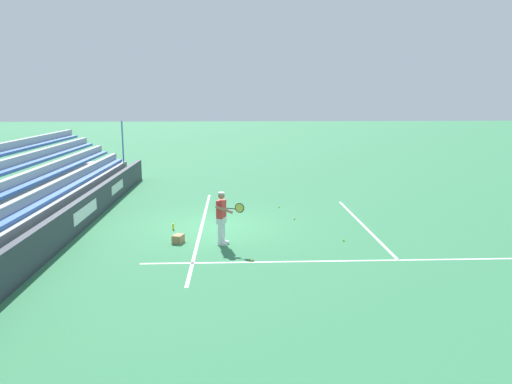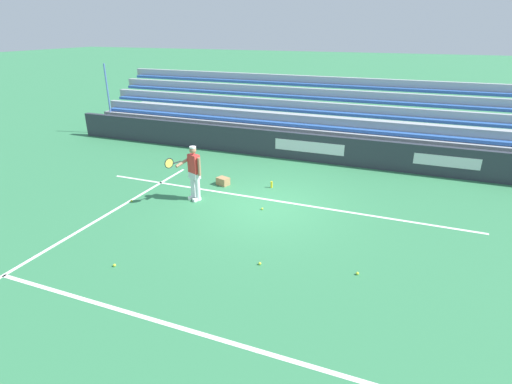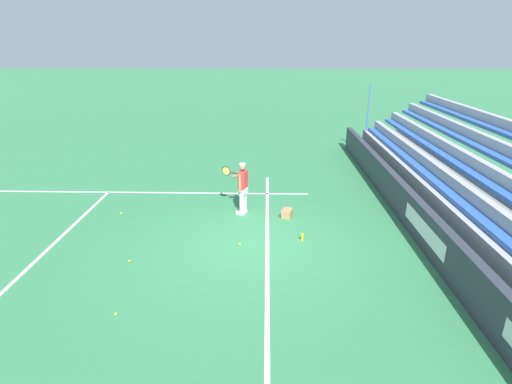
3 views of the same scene
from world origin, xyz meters
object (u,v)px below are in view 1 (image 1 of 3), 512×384
Objects in this scene: tennis_player at (222,217)px; tennis_ball_near_player at (222,226)px; tennis_ball_midcourt at (294,219)px; ball_box_cardboard at (178,239)px; water_bottle at (173,227)px; tennis_ball_on_baseline at (279,207)px; tennis_ball_far_right at (252,260)px; tennis_ball_by_box at (343,240)px.

tennis_player is 25.98× the size of tennis_ball_near_player.
ball_box_cardboard is at bearing -54.75° from tennis_ball_midcourt.
tennis_ball_midcourt is (-2.96, 4.18, -0.10)m from ball_box_cardboard.
tennis_ball_near_player is at bearing 100.57° from water_bottle.
tennis_ball_on_baseline is at bearing 156.59° from tennis_player.
tennis_player is 7.80× the size of water_bottle.
ball_box_cardboard is 1.67m from water_bottle.
tennis_ball_midcourt is 4.73m from water_bottle.
water_bottle is at bearing -73.77° from tennis_ball_midcourt.
tennis_ball_by_box is (-1.93, 3.12, 0.00)m from tennis_ball_far_right.
tennis_player is at bearing -40.27° from tennis_ball_midcourt.
tennis_ball_midcourt and tennis_ball_near_player have the same top height.
tennis_ball_midcourt is 1.00× the size of tennis_ball_near_player.
tennis_ball_midcourt is at bearing 139.73° from tennis_player.
tennis_ball_on_baseline is at bearing -169.01° from tennis_ball_midcourt.
ball_box_cardboard is 3.09m from tennis_ball_far_right.
tennis_player is 2.14m from tennis_ball_far_right.
water_bottle is (-1.90, -1.81, -0.78)m from tennis_player.
tennis_ball_midcourt is 0.30× the size of water_bottle.
tennis_ball_midcourt is 2.95m from tennis_ball_near_player.
tennis_ball_on_baseline is (-5.35, 2.32, -0.86)m from tennis_player.
water_bottle is at bearing -167.59° from ball_box_cardboard.
tennis_player is 2.74m from water_bottle.
tennis_ball_far_right and tennis_ball_midcourt have the same top height.
tennis_ball_midcourt is at bearing 125.25° from ball_box_cardboard.
tennis_ball_near_player and tennis_ball_by_box have the same top height.
tennis_player is 25.98× the size of tennis_ball_on_baseline.
tennis_ball_midcourt is at bearing 109.67° from tennis_ball_near_player.
water_bottle is at bearing -79.43° from tennis_ball_near_player.
tennis_ball_near_player is (-2.23, -0.05, -0.86)m from tennis_player.
tennis_ball_by_box is 0.30× the size of water_bottle.
tennis_ball_on_baseline is at bearing 168.61° from tennis_ball_far_right.
ball_box_cardboard reaches higher than tennis_ball_midcourt.
tennis_player reaches higher than tennis_ball_on_baseline.
tennis_ball_far_right is 4.53m from water_bottle.
tennis_ball_near_player is at bearing -70.33° from tennis_ball_midcourt.
tennis_ball_on_baseline is at bearing -161.89° from tennis_ball_by_box.
tennis_ball_by_box is (2.04, 4.05, 0.00)m from tennis_ball_near_player.
ball_box_cardboard is 6.06× the size of tennis_ball_by_box.
tennis_ball_on_baseline is 0.30× the size of water_bottle.
ball_box_cardboard reaches higher than tennis_ball_on_baseline.
tennis_ball_far_right is 5.30m from tennis_ball_midcourt.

